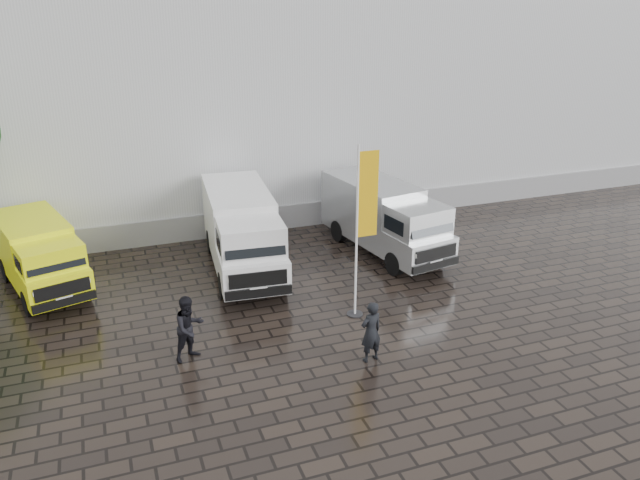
% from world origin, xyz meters
% --- Properties ---
extents(ground, '(120.00, 120.00, 0.00)m').
position_xyz_m(ground, '(0.00, 0.00, 0.00)').
color(ground, black).
rests_on(ground, ground).
extents(exhibition_hall, '(44.00, 16.00, 12.00)m').
position_xyz_m(exhibition_hall, '(2.00, 16.00, 6.00)').
color(exhibition_hall, silver).
rests_on(exhibition_hall, ground).
extents(hall_plinth, '(44.00, 0.15, 1.00)m').
position_xyz_m(hall_plinth, '(2.00, 7.95, 0.50)').
color(hall_plinth, gray).
rests_on(hall_plinth, ground).
extents(van_yellow, '(3.21, 5.28, 2.28)m').
position_xyz_m(van_yellow, '(-9.04, 5.14, 1.14)').
color(van_yellow, '#F2FD0D').
rests_on(van_yellow, ground).
extents(van_white, '(2.67, 6.50, 2.75)m').
position_xyz_m(van_white, '(-2.47, 4.40, 1.37)').
color(van_white, white).
rests_on(van_white, ground).
extents(van_silver, '(2.98, 6.26, 2.60)m').
position_xyz_m(van_silver, '(2.92, 4.23, 1.30)').
color(van_silver, '#A2A5A6').
rests_on(van_silver, ground).
extents(flagpole, '(0.88, 0.50, 5.30)m').
position_xyz_m(flagpole, '(0.12, -0.02, 2.98)').
color(flagpole, black).
rests_on(flagpole, ground).
extents(wheelie_bin, '(0.61, 0.61, 0.95)m').
position_xyz_m(wheelie_bin, '(6.08, 7.57, 0.47)').
color(wheelie_bin, black).
rests_on(wheelie_bin, ground).
extents(person_front, '(0.70, 0.53, 1.73)m').
position_xyz_m(person_front, '(-0.68, -2.50, 0.86)').
color(person_front, black).
rests_on(person_front, ground).
extents(person_tent, '(1.10, 1.01, 1.82)m').
position_xyz_m(person_tent, '(-5.16, -0.74, 0.91)').
color(person_tent, black).
rests_on(person_tent, ground).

